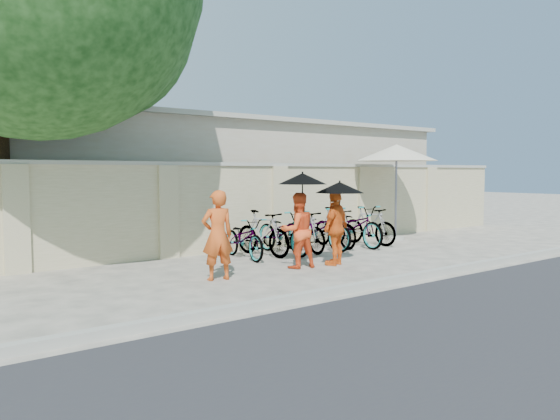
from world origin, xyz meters
TOP-DOWN VIEW (x-y plane):
  - ground at (0.00, 0.00)m, footprint 80.00×80.00m
  - kerb at (0.00, -1.70)m, footprint 40.00×0.16m
  - compound_wall at (1.00, 3.20)m, footprint 20.00×0.30m
  - building_behind at (2.00, 7.00)m, footprint 14.00×6.00m
  - monk_left at (-1.39, 0.37)m, footprint 0.63×0.47m
  - monk_center at (0.46, 0.45)m, footprint 0.80×0.68m
  - parasol_center at (0.51, 0.37)m, footprint 0.94×0.94m
  - monk_right at (1.28, 0.24)m, footprint 0.95×0.65m
  - parasol_right at (1.30, 0.16)m, footprint 0.96×0.96m
  - patio_umbrella at (5.32, 2.16)m, footprint 2.42×2.42m
  - bike_0 at (0.25, 2.01)m, footprint 0.76×1.74m
  - bike_1 at (0.79, 2.07)m, footprint 0.67×1.73m
  - bike_2 at (1.33, 2.03)m, footprint 0.73×1.93m
  - bike_3 at (1.87, 1.95)m, footprint 0.61×1.69m
  - bike_4 at (2.42, 2.04)m, footprint 0.94×2.04m
  - bike_5 at (2.96, 2.06)m, footprint 0.63×1.69m
  - bike_6 at (3.50, 1.92)m, footprint 0.78×2.01m
  - bike_7 at (4.04, 1.94)m, footprint 0.66×1.67m

SIDE VIEW (x-z plane):
  - ground at x=0.00m, z-range 0.00..0.00m
  - kerb at x=0.00m, z-range 0.00..0.12m
  - bike_0 at x=0.25m, z-range 0.00..0.89m
  - bike_7 at x=4.04m, z-range 0.00..0.98m
  - bike_5 at x=2.96m, z-range 0.00..0.99m
  - bike_3 at x=1.87m, z-range 0.00..0.99m
  - bike_2 at x=1.33m, z-range 0.00..1.01m
  - bike_1 at x=0.79m, z-range 0.00..1.01m
  - bike_4 at x=2.42m, z-range 0.00..1.03m
  - bike_6 at x=3.50m, z-range 0.00..1.04m
  - monk_center at x=0.46m, z-range 0.00..1.46m
  - monk_right at x=1.28m, z-range 0.00..1.49m
  - monk_left at x=-1.39m, z-range 0.00..1.55m
  - compound_wall at x=1.00m, z-range 0.00..2.00m
  - parasol_right at x=1.30m, z-range 1.15..1.96m
  - building_behind at x=2.00m, z-range 0.00..3.20m
  - parasol_center at x=0.51m, z-range 1.23..2.23m
  - patio_umbrella at x=5.32m, z-range 1.05..3.65m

